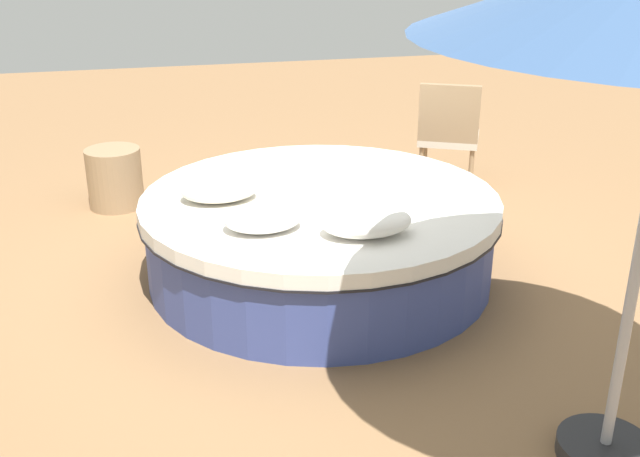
# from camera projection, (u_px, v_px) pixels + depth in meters

# --- Properties ---
(ground_plane) EXTENTS (16.00, 16.00, 0.00)m
(ground_plane) POSITION_uv_depth(u_px,v_px,m) (320.00, 275.00, 5.33)
(ground_plane) COLOR olive
(round_bed) EXTENTS (2.41, 2.41, 0.59)m
(round_bed) POSITION_uv_depth(u_px,v_px,m) (320.00, 235.00, 5.21)
(round_bed) COLOR #38478C
(round_bed) RESTS_ON ground_plane
(throw_pillow_0) EXTENTS (0.51, 0.36, 0.15)m
(throw_pillow_0) POSITION_uv_depth(u_px,v_px,m) (219.00, 189.00, 5.01)
(throw_pillow_0) COLOR beige
(throw_pillow_0) RESTS_ON round_bed
(throw_pillow_1) EXTENTS (0.47, 0.35, 0.15)m
(throw_pillow_1) POSITION_uv_depth(u_px,v_px,m) (263.00, 218.00, 4.54)
(throw_pillow_1) COLOR white
(throw_pillow_1) RESTS_ON round_bed
(throw_pillow_2) EXTENTS (0.54, 0.36, 0.16)m
(throw_pillow_2) POSITION_uv_depth(u_px,v_px,m) (367.00, 222.00, 4.47)
(throw_pillow_2) COLOR white
(throw_pillow_2) RESTS_ON round_bed
(patio_chair) EXTENTS (0.69, 0.68, 0.98)m
(patio_chair) POSITION_uv_depth(u_px,v_px,m) (449.00, 129.00, 6.75)
(patio_chair) COLOR #997A56
(patio_chair) RESTS_ON ground_plane
(side_table) EXTENTS (0.46, 0.46, 0.51)m
(side_table) POSITION_uv_depth(u_px,v_px,m) (115.00, 178.00, 6.47)
(side_table) COLOR #997A56
(side_table) RESTS_ON ground_plane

